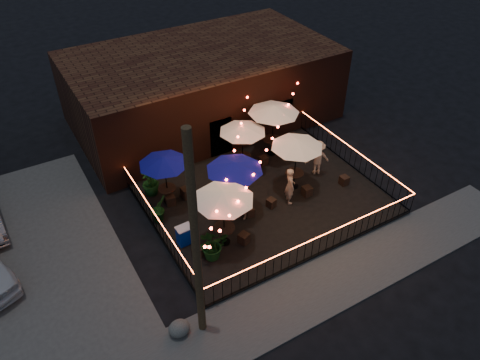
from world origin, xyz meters
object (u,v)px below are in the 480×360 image
object	(u,v)px
cafe_table_2	(234,167)
cafe_table_3	(243,129)
cafe_table_4	(297,144)
utility_pole	(196,246)
cooler	(185,235)
cafe_table_0	(223,196)
cafe_table_1	(164,161)
cafe_table_5	(274,110)
boulder	(179,328)

from	to	relation	value
cafe_table_2	cafe_table_3	size ratio (longest dim) A/B	1.04
cafe_table_4	cafe_table_2	bearing A→B (deg)	-177.90
utility_pole	cooler	bearing A→B (deg)	73.31
cafe_table_0	cafe_table_3	distance (m)	5.09
cafe_table_1	cafe_table_4	bearing A→B (deg)	-19.84
cafe_table_0	cafe_table_2	xyz separation A→B (m)	(1.30, 1.43, -0.01)
cooler	cafe_table_4	bearing A→B (deg)	5.29
cafe_table_1	cafe_table_5	world-z (taller)	cafe_table_5
cafe_table_2	boulder	size ratio (longest dim) A/B	3.23
cafe_table_3	cafe_table_5	bearing A→B (deg)	10.46
utility_pole	cafe_table_2	distance (m)	6.09
cafe_table_0	cafe_table_1	size ratio (longest dim) A/B	1.16
cafe_table_0	cafe_table_1	distance (m)	3.64
cafe_table_1	cooler	xyz separation A→B (m)	(-0.45, -2.74, -1.77)
cafe_table_3	cafe_table_5	world-z (taller)	cafe_table_5
cafe_table_3	boulder	xyz separation A→B (m)	(-6.49, -6.86, -2.07)
cafe_table_4	cafe_table_0	bearing A→B (deg)	-161.07
cafe_table_2	cooler	world-z (taller)	cafe_table_2
cafe_table_1	cafe_table_3	xyz separation A→B (m)	(4.12, 0.46, 0.04)
cafe_table_4	cafe_table_5	world-z (taller)	cafe_table_5
utility_pole	cafe_table_5	size ratio (longest dim) A/B	2.54
cafe_table_2	boulder	world-z (taller)	cafe_table_2
cafe_table_0	cafe_table_5	distance (m)	6.72
cafe_table_3	cooler	size ratio (longest dim) A/B	3.02
cafe_table_2	cafe_table_0	bearing A→B (deg)	-132.29
cafe_table_0	cafe_table_2	distance (m)	1.93
cafe_table_5	cooler	world-z (taller)	cafe_table_5
cafe_table_5	cooler	size ratio (longest dim) A/B	3.75
cafe_table_5	boulder	world-z (taller)	cafe_table_5
cafe_table_2	cafe_table_5	xyz separation A→B (m)	(3.83, 2.90, 0.13)
cafe_table_3	cooler	world-z (taller)	cafe_table_3
cafe_table_1	cafe_table_5	bearing A→B (deg)	7.69
cafe_table_3	boulder	bearing A→B (deg)	-133.41
cafe_table_3	boulder	world-z (taller)	cafe_table_3
cafe_table_2	cooler	bearing A→B (deg)	-166.37
cafe_table_1	boulder	xyz separation A→B (m)	(-2.37, -6.40, -2.03)
cafe_table_3	cooler	distance (m)	5.86
cafe_table_2	cafe_table_3	distance (m)	3.17
cafe_table_0	cafe_table_3	bearing A→B (deg)	51.33
cafe_table_4	boulder	size ratio (longest dim) A/B	3.59
cafe_table_0	cooler	distance (m)	2.54
utility_pole	cafe_table_0	distance (m)	4.23
cafe_table_5	cafe_table_2	bearing A→B (deg)	-142.82
cafe_table_2	cafe_table_4	bearing A→B (deg)	2.10
cafe_table_2	cafe_table_5	world-z (taller)	cafe_table_5
cafe_table_3	cafe_table_5	distance (m)	2.00
utility_pole	cafe_table_4	size ratio (longest dim) A/B	2.74
cooler	cafe_table_2	bearing A→B (deg)	11.49
cafe_table_0	cooler	size ratio (longest dim) A/B	3.32
cafe_table_3	cooler	xyz separation A→B (m)	(-4.56, -3.19, -1.81)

